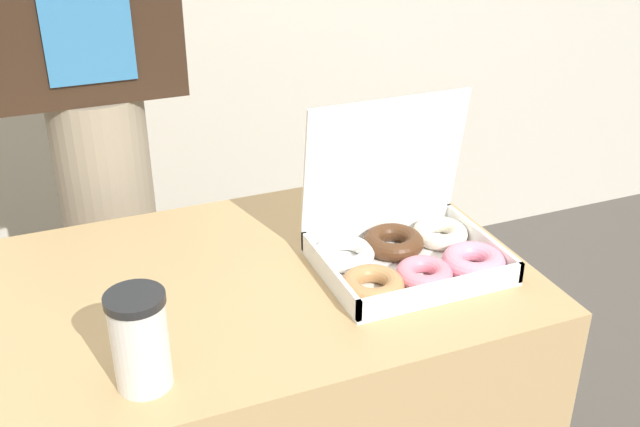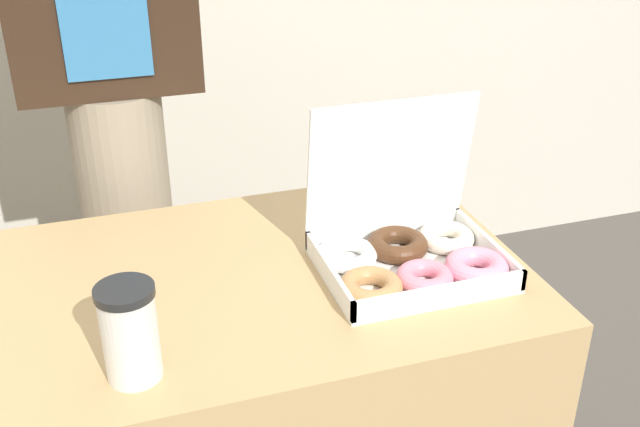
{
  "view_description": "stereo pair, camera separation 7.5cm",
  "coord_description": "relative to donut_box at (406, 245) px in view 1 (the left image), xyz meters",
  "views": [
    {
      "loc": [
        -0.18,
        -1.04,
        1.45
      ],
      "look_at": [
        0.22,
        -0.06,
        0.91
      ],
      "focal_mm": 42.0,
      "sensor_mm": 36.0,
      "label": 1
    },
    {
      "loc": [
        -0.11,
        -1.07,
        1.45
      ],
      "look_at": [
        0.22,
        -0.06,
        0.91
      ],
      "focal_mm": 42.0,
      "sensor_mm": 36.0,
      "label": 2
    }
  ],
  "objects": [
    {
      "name": "donut_box",
      "position": [
        0.0,
        0.0,
        0.0
      ],
      "size": [
        0.33,
        0.26,
        0.28
      ],
      "color": "white",
      "rests_on": "table"
    },
    {
      "name": "coffee_cup",
      "position": [
        -0.48,
        -0.15,
        0.03
      ],
      "size": [
        0.08,
        0.08,
        0.14
      ],
      "color": "silver",
      "rests_on": "table"
    },
    {
      "name": "person_customer",
      "position": [
        -0.44,
        0.57,
        0.23
      ],
      "size": [
        0.37,
        0.23,
        1.82
      ],
      "color": "gray",
      "rests_on": "ground_plane"
    }
  ]
}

